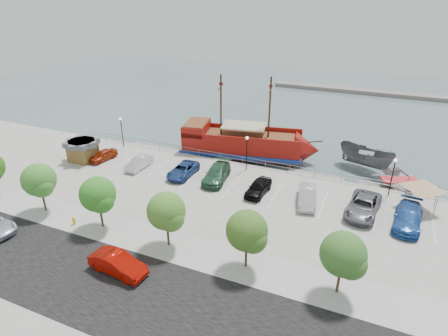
% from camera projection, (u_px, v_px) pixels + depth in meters
% --- Properties ---
extents(ground, '(160.00, 160.00, 0.00)m').
position_uv_depth(ground, '(225.00, 202.00, 40.34)').
color(ground, '#44585A').
extents(street, '(100.00, 8.00, 0.04)m').
position_uv_depth(street, '(138.00, 296.00, 26.64)').
color(street, black).
rests_on(street, land_slab).
extents(sidewalk, '(100.00, 4.00, 0.05)m').
position_uv_depth(sidewalk, '(179.00, 247.00, 31.61)').
color(sidewalk, '#9C9C9C').
rests_on(sidewalk, land_slab).
extents(seawall_railing, '(50.00, 0.06, 1.00)m').
position_uv_depth(seawall_railing, '(250.00, 161.00, 46.15)').
color(seawall_railing, slate).
rests_on(seawall_railing, land_slab).
extents(far_shore, '(40.00, 3.00, 0.80)m').
position_uv_depth(far_shore, '(365.00, 92.00, 82.21)').
color(far_shore, gray).
rests_on(far_shore, ground).
extents(pirate_ship, '(18.67, 8.32, 11.58)m').
position_uv_depth(pirate_ship, '(252.00, 145.00, 50.01)').
color(pirate_ship, maroon).
rests_on(pirate_ship, ground).
extents(patrol_boat, '(7.79, 5.53, 2.83)m').
position_uv_depth(patrol_boat, '(365.00, 159.00, 47.14)').
color(patrol_boat, '#4F5256').
rests_on(patrol_boat, ground).
extents(speedboat, '(6.93, 8.09, 1.41)m').
position_uv_depth(speedboat, '(399.00, 183.00, 42.71)').
color(speedboat, beige).
rests_on(speedboat, ground).
extents(dock_west, '(7.76, 2.77, 0.44)m').
position_uv_depth(dock_west, '(154.00, 149.00, 53.16)').
color(dock_west, gray).
rests_on(dock_west, ground).
extents(dock_mid, '(6.75, 1.94, 0.39)m').
position_uv_depth(dock_mid, '(315.00, 178.00, 45.10)').
color(dock_mid, gray).
rests_on(dock_mid, ground).
extents(dock_east, '(6.62, 1.93, 0.38)m').
position_uv_depth(dock_east, '(388.00, 191.00, 42.19)').
color(dock_east, slate).
rests_on(dock_east, ground).
extents(shed, '(3.42, 3.42, 2.65)m').
position_uv_depth(shed, '(83.00, 150.00, 47.27)').
color(shed, brown).
rests_on(shed, land_slab).
extents(canopy_tent, '(4.90, 4.90, 3.68)m').
position_uv_depth(canopy_tent, '(425.00, 180.00, 35.92)').
color(canopy_tent, slate).
rests_on(canopy_tent, land_slab).
extents(street_sedan, '(4.93, 2.12, 1.58)m').
position_uv_depth(street_sedan, '(118.00, 264.00, 28.57)').
color(street_sedan, '#A30C03').
rests_on(street_sedan, street).
extents(fire_hydrant, '(0.27, 0.27, 0.77)m').
position_uv_depth(fire_hydrant, '(74.00, 221.00, 34.55)').
color(fire_hydrant, '#EBB600').
rests_on(fire_hydrant, sidewalk).
extents(lamp_post_left, '(0.36, 0.36, 4.28)m').
position_uv_depth(lamp_post_left, '(121.00, 127.00, 50.42)').
color(lamp_post_left, black).
rests_on(lamp_post_left, land_slab).
extents(lamp_post_mid, '(0.36, 0.36, 4.28)m').
position_uv_depth(lamp_post_mid, '(247.00, 147.00, 44.03)').
color(lamp_post_mid, black).
rests_on(lamp_post_mid, land_slab).
extents(lamp_post_right, '(0.36, 0.36, 4.28)m').
position_uv_depth(lamp_post_right, '(393.00, 170.00, 38.35)').
color(lamp_post_right, black).
rests_on(lamp_post_right, land_slab).
extents(tree_b, '(3.30, 3.20, 5.00)m').
position_uv_depth(tree_b, '(40.00, 181.00, 35.41)').
color(tree_b, '#473321').
rests_on(tree_b, sidewalk).
extents(tree_c, '(3.30, 3.20, 5.00)m').
position_uv_depth(tree_c, '(99.00, 196.00, 32.92)').
color(tree_c, '#473321').
rests_on(tree_c, sidewalk).
extents(tree_d, '(3.30, 3.20, 5.00)m').
position_uv_depth(tree_d, '(167.00, 213.00, 30.44)').
color(tree_d, '#473321').
rests_on(tree_d, sidewalk).
extents(tree_e, '(3.30, 3.20, 5.00)m').
position_uv_depth(tree_e, '(248.00, 233.00, 27.95)').
color(tree_e, '#473321').
rests_on(tree_e, sidewalk).
extents(tree_f, '(3.30, 3.20, 5.00)m').
position_uv_depth(tree_f, '(345.00, 256.00, 25.47)').
color(tree_f, '#473321').
rests_on(tree_f, sidewalk).
extents(parked_car_a, '(2.23, 4.15, 1.34)m').
position_uv_depth(parked_car_a, '(103.00, 155.00, 47.55)').
color(parked_car_a, '#9B2D10').
rests_on(parked_car_a, land_slab).
extents(parked_car_b, '(1.60, 4.25, 1.39)m').
position_uv_depth(parked_car_b, '(139.00, 163.00, 45.40)').
color(parked_car_b, silver).
rests_on(parked_car_b, land_slab).
extents(parked_car_c, '(2.32, 4.98, 1.38)m').
position_uv_depth(parked_car_c, '(183.00, 170.00, 43.56)').
color(parked_car_c, navy).
rests_on(parked_car_c, land_slab).
extents(parked_car_d, '(3.04, 5.94, 1.65)m').
position_uv_depth(parked_car_d, '(217.00, 174.00, 42.42)').
color(parked_car_d, '#295638').
rests_on(parked_car_d, land_slab).
extents(parked_car_e, '(2.13, 4.58, 1.52)m').
position_uv_depth(parked_car_e, '(258.00, 187.00, 39.66)').
color(parked_car_e, black).
rests_on(parked_car_e, land_slab).
extents(parked_car_f, '(2.67, 5.13, 1.61)m').
position_uv_depth(parked_car_f, '(307.00, 196.00, 37.87)').
color(parked_car_f, silver).
rests_on(parked_car_f, land_slab).
extents(parked_car_g, '(3.41, 6.28, 1.67)m').
position_uv_depth(parked_car_g, '(363.00, 206.00, 36.10)').
color(parked_car_g, slate).
rests_on(parked_car_g, land_slab).
extents(parked_car_h, '(2.85, 5.96, 1.67)m').
position_uv_depth(parked_car_h, '(408.00, 217.00, 34.28)').
color(parked_car_h, '#214D9B').
rests_on(parked_car_h, land_slab).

